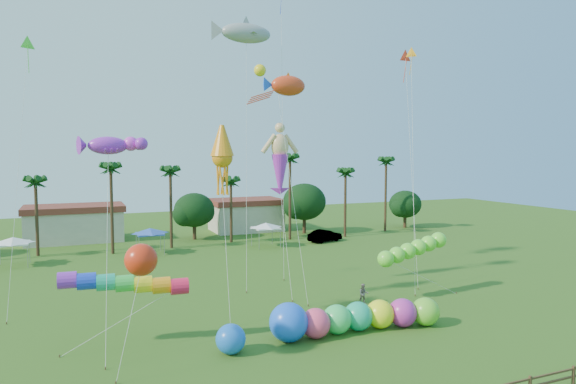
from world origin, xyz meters
name	(u,v)px	position (x,y,z in m)	size (l,w,h in m)	color
ground	(359,368)	(0.00, 0.00, 0.00)	(160.00, 160.00, 0.00)	#285116
tree_line	(215,208)	(3.57, 44.00, 4.28)	(69.46, 8.91, 11.00)	#3A2819
buildings_row	(158,222)	(-3.09, 50.00, 2.00)	(35.00, 7.00, 4.00)	beige
tent_row	(151,231)	(-6.00, 36.33, 2.75)	(31.00, 4.00, 0.60)	white
car_b	(325,236)	(16.54, 36.46, 0.80)	(1.70, 4.88, 1.61)	#4C4C54
spectator_b	(364,294)	(6.55, 10.32, 0.79)	(0.77, 0.60, 1.58)	gray
caterpillar_inflatable	(350,318)	(2.33, 5.02, 1.03)	(12.07, 3.18, 2.46)	#FF4372
blue_ball	(231,339)	(-5.89, 4.73, 0.89)	(1.78, 1.78, 1.78)	blue
rainbow_tube	(148,289)	(-10.15, 7.65, 3.58)	(8.81, 2.74, 4.09)	#F41B47
green_worm	(386,259)	(8.46, 10.16, 3.42)	(10.41, 2.07, 4.21)	#65E833
orange_ball_kite	(141,260)	(-11.00, 3.79, 6.21)	(2.36, 1.73, 7.07)	red
merman_kite	(280,164)	(2.06, 16.61, 10.88)	(2.76, 4.82, 13.79)	#EBBA85
fish_kite	(288,86)	(2.84, 16.67, 17.42)	(4.73, 6.42, 18.38)	red
shark_kite	(246,33)	(1.05, 22.36, 22.79)	(6.70, 7.59, 23.92)	gray
squid_kite	(222,157)	(-3.90, 13.27, 11.45)	(2.00, 5.32, 13.95)	orange
lobster_kite	(108,146)	(-12.07, 10.18, 12.25)	(4.68, 6.86, 13.05)	purple
delta_kite_red	(406,60)	(14.11, 15.86, 20.23)	(1.74, 4.02, 21.18)	red
delta_kite_yellow	(411,59)	(13.38, 14.02, 19.96)	(2.38, 4.17, 20.99)	#FF9F1A
delta_kite_green	(27,48)	(-16.98, 20.18, 19.66)	(2.36, 4.97, 20.60)	#49E936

